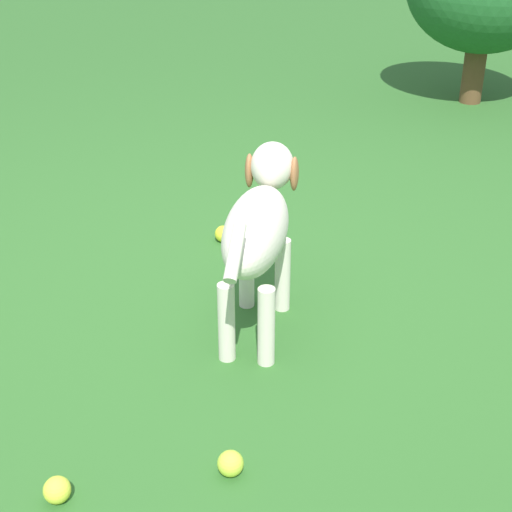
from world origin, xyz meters
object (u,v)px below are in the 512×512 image
Objects in this scene: tennis_ball_3 at (230,463)px; tennis_ball_2 at (223,234)px; tennis_ball_0 at (57,490)px; dog at (259,226)px.

tennis_ball_2 is at bearing 119.72° from tennis_ball_3.
tennis_ball_0 is 1.00× the size of tennis_ball_3.
tennis_ball_0 is at bearing -141.18° from tennis_ball_3.
dog reaches higher than tennis_ball_0.
tennis_ball_2 is 1.26m from tennis_ball_3.
tennis_ball_0 is at bearing -77.45° from tennis_ball_2.
tennis_ball_2 is (-0.39, 0.46, -0.32)m from dog.
tennis_ball_0 is (-0.09, -0.89, -0.32)m from dog.
dog reaches higher than tennis_ball_2.
tennis_ball_2 and tennis_ball_3 have the same top height.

